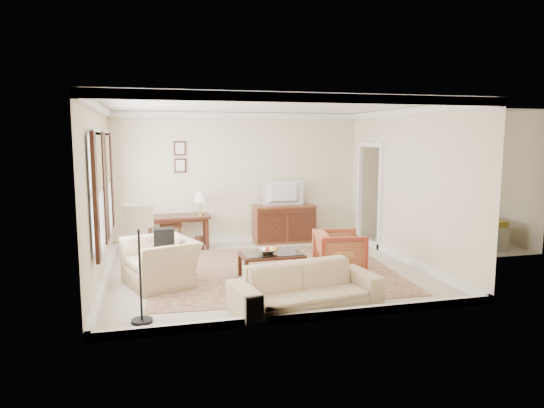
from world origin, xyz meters
name	(u,v)px	position (x,y,z in m)	size (l,w,h in m)	color
room_shell	(265,130)	(0.00, 0.00, 2.47)	(5.51, 5.01, 2.91)	beige
annex_bedroom	(449,228)	(4.49, 1.15, 0.34)	(3.00, 2.70, 2.90)	beige
window_front	(97,193)	(-2.70, -0.70, 1.55)	(0.12, 1.56, 1.80)	#CCB284
window_rear	(106,183)	(-2.70, 0.90, 1.55)	(0.12, 1.56, 1.80)	#CCB284
doorway	(370,196)	(2.71, 1.50, 1.08)	(0.10, 1.12, 2.25)	white
rug	(273,271)	(0.12, -0.07, 0.01)	(4.20, 3.60, 0.01)	maroon
writing_desk	(178,221)	(-1.39, 2.07, 0.61)	(1.32, 0.66, 0.72)	#472114
desk_chair	(170,222)	(-1.54, 2.42, 0.53)	(0.45, 0.45, 1.05)	brown
desk_lamp	(201,203)	(-0.91, 2.07, 0.97)	(0.32, 0.32, 0.50)	silver
framed_prints	(180,157)	(-1.29, 2.47, 1.94)	(0.25, 0.04, 0.68)	#472114
sideboard	(284,224)	(0.96, 2.21, 0.42)	(1.37, 0.53, 0.84)	brown
tv	(284,185)	(0.96, 2.19, 1.29)	(0.90, 0.52, 0.12)	black
coffee_table	(272,259)	(-0.01, -0.50, 0.34)	(1.05, 0.63, 0.44)	#472114
fruit_bowl	(267,250)	(-0.09, -0.52, 0.49)	(0.42, 0.42, 0.10)	silver
book_a	(260,268)	(-0.20, -0.46, 0.17)	(0.28, 0.04, 0.38)	brown
book_b	(288,269)	(0.25, -0.59, 0.17)	(0.28, 0.03, 0.38)	brown
striped_armchair	(340,250)	(1.22, -0.49, 0.41)	(0.80, 0.75, 0.82)	maroon
club_armchair	(161,254)	(-1.82, -0.39, 0.50)	(1.14, 0.74, 0.99)	#C5B585
backpack	(164,239)	(-1.76, -0.40, 0.75)	(0.32, 0.22, 0.40)	black
sofa	(306,280)	(0.10, -2.00, 0.40)	(2.07, 0.60, 0.81)	#C5B585
floor_lamp	(138,225)	(-2.11, -1.99, 1.28)	(0.38, 0.38, 1.53)	black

